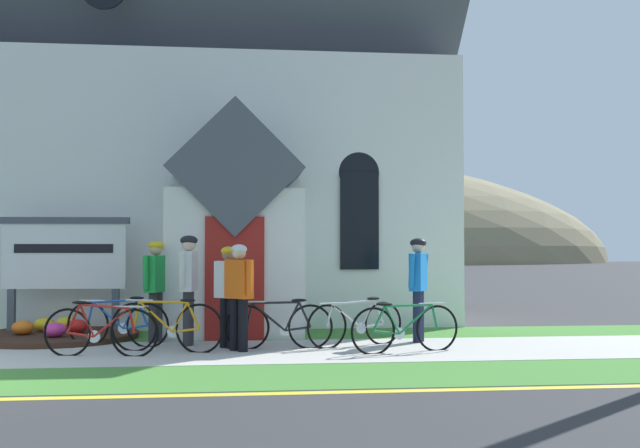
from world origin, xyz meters
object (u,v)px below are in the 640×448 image
(bicycle_orange, at_px, (167,326))
(roadside_conifer, at_px, (410,129))
(cyclist_in_orange_jersey, at_px, (228,289))
(cyclist_in_white_jersey, at_px, (418,281))
(cyclist_in_blue_jersey, at_px, (156,283))
(bicycle_black, at_px, (405,328))
(bicycle_green, at_px, (356,323))
(bicycle_red, at_px, (100,331))
(church_sign, at_px, (64,257))
(cyclist_in_green_jersey, at_px, (189,280))
(bicycle_yellow, at_px, (279,325))
(bicycle_silver, at_px, (118,323))
(cyclist_in_yellow_jersey, at_px, (239,289))

(bicycle_orange, relative_size, roadside_conifer, 0.24)
(cyclist_in_orange_jersey, bearing_deg, cyclist_in_white_jersey, 7.31)
(cyclist_in_orange_jersey, distance_m, cyclist_in_blue_jersey, 1.48)
(bicycle_black, distance_m, roadside_conifer, 9.95)
(bicycle_green, distance_m, bicycle_red, 3.90)
(church_sign, xyz_separation_m, bicycle_black, (5.62, -2.69, -1.04))
(church_sign, bearing_deg, cyclist_in_orange_jersey, -33.50)
(bicycle_green, distance_m, cyclist_in_green_jersey, 2.77)
(bicycle_yellow, xyz_separation_m, cyclist_in_white_jersey, (2.34, 0.54, 0.66))
(church_sign, bearing_deg, bicycle_orange, -47.63)
(bicycle_silver, height_order, cyclist_in_yellow_jersey, cyclist_in_yellow_jersey)
(bicycle_green, height_order, roadside_conifer, roadside_conifer)
(bicycle_silver, distance_m, cyclist_in_blue_jersey, 0.92)
(bicycle_silver, height_order, bicycle_red, bicycle_red)
(cyclist_in_yellow_jersey, bearing_deg, bicycle_green, 12.15)
(bicycle_black, height_order, cyclist_in_blue_jersey, cyclist_in_blue_jersey)
(cyclist_in_orange_jersey, relative_size, cyclist_in_blue_jersey, 0.94)
(bicycle_black, bearing_deg, bicycle_orange, 173.17)
(cyclist_in_orange_jersey, height_order, cyclist_in_yellow_jersey, cyclist_in_yellow_jersey)
(bicycle_yellow, distance_m, cyclist_in_yellow_jersey, 0.88)
(bicycle_yellow, distance_m, bicycle_orange, 1.71)
(cyclist_in_orange_jersey, bearing_deg, bicycle_orange, -161.91)
(bicycle_silver, height_order, cyclist_in_white_jersey, cyclist_in_white_jersey)
(church_sign, xyz_separation_m, cyclist_in_blue_jersey, (1.76, -1.12, -0.42))
(bicycle_black, bearing_deg, church_sign, 154.42)
(church_sign, bearing_deg, cyclist_in_blue_jersey, -32.60)
(bicycle_green, height_order, cyclist_in_blue_jersey, cyclist_in_blue_jersey)
(cyclist_in_white_jersey, bearing_deg, church_sign, 165.59)
(bicycle_black, relative_size, cyclist_in_green_jersey, 0.98)
(bicycle_silver, bearing_deg, bicycle_yellow, -12.09)
(bicycle_orange, height_order, bicycle_silver, bicycle_orange)
(cyclist_in_blue_jersey, height_order, roadside_conifer, roadside_conifer)
(cyclist_in_orange_jersey, bearing_deg, bicycle_green, 1.08)
(cyclist_in_white_jersey, distance_m, cyclist_in_green_jersey, 3.77)
(bicycle_orange, xyz_separation_m, cyclist_in_yellow_jersey, (1.08, -0.06, 0.55))
(cyclist_in_orange_jersey, bearing_deg, bicycle_silver, 166.86)
(cyclist_in_yellow_jersey, height_order, roadside_conifer, roadside_conifer)
(bicycle_orange, bearing_deg, bicycle_red, -158.78)
(bicycle_yellow, relative_size, bicycle_red, 1.01)
(cyclist_in_orange_jersey, bearing_deg, bicycle_yellow, -9.76)
(bicycle_orange, height_order, cyclist_in_white_jersey, cyclist_in_white_jersey)
(bicycle_green, xyz_separation_m, cyclist_in_blue_jersey, (-3.24, 0.81, 0.62))
(cyclist_in_blue_jersey, bearing_deg, church_sign, 147.40)
(bicycle_yellow, relative_size, bicycle_orange, 0.98)
(bicycle_silver, xyz_separation_m, bicycle_red, (-0.07, -1.06, -0.00))
(bicycle_black, relative_size, bicycle_silver, 1.03)
(church_sign, height_order, bicycle_orange, church_sign)
(cyclist_in_white_jersey, relative_size, cyclist_in_green_jersey, 0.98)
(church_sign, distance_m, bicycle_black, 6.32)
(church_sign, xyz_separation_m, bicycle_silver, (1.22, -1.56, -1.04))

